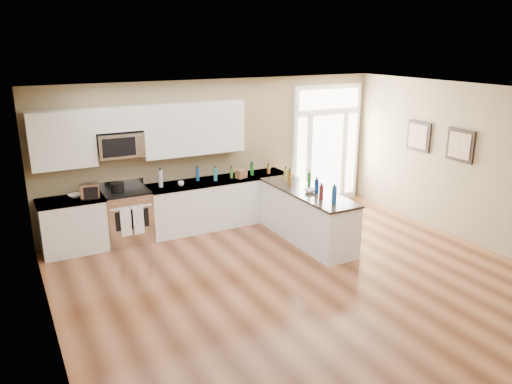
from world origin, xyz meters
TOP-DOWN VIEW (x-y plane):
  - ground at (0.00, 0.00)m, footprint 8.00×8.00m
  - room_shell at (0.00, 0.00)m, footprint 8.00×8.00m
  - back_cabinet_left at (-2.87, 3.69)m, footprint 1.10×0.66m
  - back_cabinet_right at (-0.16, 3.69)m, footprint 2.85×0.66m
  - peninsula_cabinet at (0.93, 2.24)m, footprint 0.69×2.32m
  - upper_cabinet_left at (-2.88, 3.83)m, footprint 1.04×0.33m
  - upper_cabinet_right at (-0.57, 3.83)m, footprint 1.94×0.33m
  - upper_cabinet_short at (-1.95, 3.83)m, footprint 0.82×0.33m
  - microwave at (-1.95, 3.80)m, footprint 0.78×0.41m
  - entry_door at (2.55, 3.95)m, footprint 1.70×0.10m
  - wall_art_near at (3.47, 2.20)m, footprint 0.05×0.58m
  - wall_art_far at (3.47, 1.20)m, footprint 0.05×0.58m
  - kitchen_range at (-1.94, 3.69)m, footprint 0.80×0.70m
  - stockpot at (-2.08, 3.70)m, footprint 0.31×0.31m
  - toaster_oven at (-2.56, 3.58)m, footprint 0.32×0.27m
  - cardboard_box at (0.27, 3.56)m, footprint 0.24×0.20m
  - bowl_left at (-2.78, 3.76)m, footprint 0.28×0.28m
  - bowl_peninsula at (0.90, 2.12)m, footprint 0.26×0.26m
  - cup_counter at (-0.95, 3.58)m, footprint 0.12×0.12m
  - counter_bottles at (0.38, 2.84)m, footprint 2.40×2.44m

SIDE VIEW (x-z plane):
  - ground at x=0.00m, z-range 0.00..0.00m
  - peninsula_cabinet at x=0.93m, z-range -0.04..0.90m
  - back_cabinet_right at x=-0.16m, z-range -0.03..0.91m
  - back_cabinet_left at x=-2.87m, z-range -0.03..0.91m
  - kitchen_range at x=-1.94m, z-range -0.06..1.02m
  - bowl_left at x=-2.78m, z-range 0.94..0.99m
  - bowl_peninsula at x=0.90m, z-range 0.94..1.00m
  - cup_counter at x=-0.95m, z-range 0.94..1.02m
  - cardboard_box at x=0.27m, z-range 0.94..1.10m
  - stockpot at x=-2.08m, z-range 0.95..1.13m
  - toaster_oven at x=-2.56m, z-range 0.94..1.20m
  - counter_bottles at x=0.38m, z-range 0.91..1.23m
  - entry_door at x=2.55m, z-range 0.00..2.60m
  - wall_art_near at x=3.47m, z-range 1.41..1.99m
  - wall_art_far at x=3.47m, z-range 1.41..1.99m
  - room_shell at x=0.00m, z-range -2.29..5.71m
  - microwave at x=-1.95m, z-range 1.55..1.97m
  - upper_cabinet_left at x=-2.88m, z-range 1.45..2.40m
  - upper_cabinet_right at x=-0.57m, z-range 1.45..2.40m
  - upper_cabinet_short at x=-1.95m, z-range 2.00..2.40m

